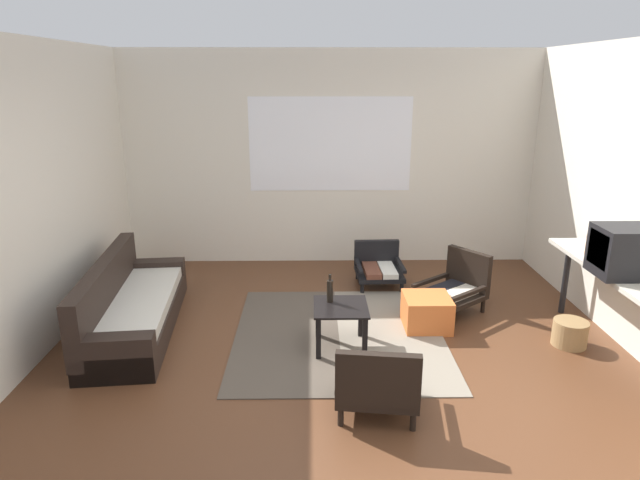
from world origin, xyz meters
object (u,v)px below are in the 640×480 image
Objects in this scene: armchair_striped_foreground at (378,384)px; wicker_basket at (570,333)px; couch at (131,308)px; clay_vase at (597,244)px; armchair_by_window at (378,266)px; console_shelf at (614,277)px; armchair_corner at (456,286)px; glass_bottle at (330,290)px; ottoman_orange at (427,312)px; crt_television at (630,251)px; coffee_table at (341,315)px.

armchair_striped_foreground is 2.17m from wicker_basket.
clay_vase is at bearing -1.81° from couch.
armchair_by_window reaches higher than wicker_basket.
armchair_corner is at bearing 140.56° from console_shelf.
couch is 7.95× the size of glass_bottle.
couch reaches higher than armchair_by_window.
clay_vase is at bearing -6.05° from ottoman_orange.
console_shelf reaches higher than wicker_basket.
couch is at bearing 173.64° from console_shelf.
crt_television is 1.78× the size of wicker_basket.
coffee_table is 0.78× the size of armchair_striped_foreground.
console_shelf is 5.81× the size of wicker_basket.
couch is 7.65× the size of clay_vase.
wicker_basket is (0.86, -0.80, -0.15)m from armchair_corner.
armchair_corner is 1.71m from crt_television.
armchair_corner is 1.54m from glass_bottle.
ottoman_orange is (0.86, 0.41, -0.16)m from coffee_table.
crt_television reaches higher than armchair_by_window.
ottoman_orange is 1.67m from console_shelf.
wicker_basket is (2.20, -0.09, -0.40)m from glass_bottle.
console_shelf is at bearing -6.36° from couch.
couch is 3.68× the size of armchair_by_window.
couch reaches higher than glass_bottle.
coffee_table is 1.68m from armchair_by_window.
ottoman_orange is 1.07m from glass_bottle.
coffee_table is 2.46m from crt_television.
ottoman_orange is at bearing 155.28° from crt_television.
armchair_corner is (0.72, -0.78, 0.05)m from armchair_by_window.
ottoman_orange is 1.62× the size of clay_vase.
console_shelf is at bearing -18.78° from ottoman_orange.
glass_bottle is at bearing -8.49° from couch.
ottoman_orange is (-0.38, -0.40, -0.11)m from armchair_corner.
couch reaches higher than wicker_basket.
clay_vase reaches higher than ottoman_orange.
armchair_by_window is 2.65m from armchair_striped_foreground.
armchair_striped_foreground is at bearing -150.80° from wicker_basket.
ottoman_orange is at bearing -133.43° from armchair_corner.
clay_vase reaches higher than wicker_basket.
crt_television is (2.14, 0.76, 0.74)m from armchair_striped_foreground.
crt_television is (-0.00, -0.18, 0.29)m from console_shelf.
console_shelf is 6.53× the size of clay_vase.
couch is 4.13m from wicker_basket.
console_shelf reaches higher than coffee_table.
crt_television is 2.07× the size of glass_bottle.
coffee_table is 0.28× the size of console_shelf.
wicker_basket is at bearing -42.85° from armchair_corner.
armchair_striped_foreground is at bearing -74.89° from glass_bottle.
console_shelf is (2.14, 0.94, 0.45)m from armchair_striped_foreground.
couch is at bearing 169.11° from coffee_table.
armchair_by_window is 2.73m from crt_television.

